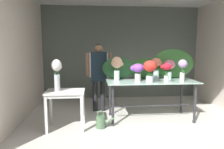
% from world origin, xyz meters
% --- Properties ---
extents(ground_plane, '(7.67, 7.67, 0.00)m').
position_xyz_m(ground_plane, '(0.00, 1.74, 0.00)').
color(ground_plane, silver).
extents(wall_back, '(4.81, 0.12, 2.75)m').
position_xyz_m(wall_back, '(0.00, 3.49, 1.37)').
color(wall_back, slate).
rests_on(wall_back, ground).
extents(wall_left, '(0.12, 3.61, 2.75)m').
position_xyz_m(wall_left, '(-2.40, 1.74, 1.37)').
color(wall_left, beige).
rests_on(wall_left, ground).
extents(display_table_glass, '(1.87, 0.84, 0.85)m').
position_xyz_m(display_table_glass, '(0.35, 1.44, 0.71)').
color(display_table_glass, '#B0D5C9').
rests_on(display_table_glass, ground).
extents(side_table_white, '(0.71, 0.52, 0.73)m').
position_xyz_m(side_table_white, '(-1.39, 1.07, 0.62)').
color(side_table_white, white).
rests_on(side_table_white, ground).
extents(florist, '(0.62, 0.24, 1.62)m').
position_xyz_m(florist, '(-0.73, 2.10, 1.00)').
color(florist, '#232328').
rests_on(florist, ground).
extents(foliage_backdrop, '(2.09, 0.27, 0.66)m').
position_xyz_m(foliage_backdrop, '(0.42, 1.74, 1.12)').
color(foliage_backdrop, '#28562D').
rests_on(foliage_backdrop, display_table_glass).
extents(vase_violet_dahlias, '(0.29, 0.25, 0.37)m').
position_xyz_m(vase_violet_dahlias, '(0.05, 1.37, 1.08)').
color(vase_violet_dahlias, silver).
rests_on(vase_violet_dahlias, display_table_glass).
extents(vase_peach_tulips, '(0.26, 0.23, 0.50)m').
position_xyz_m(vase_peach_tulips, '(-0.36, 1.49, 1.16)').
color(vase_peach_tulips, silver).
rests_on(vase_peach_tulips, display_table_glass).
extents(vase_lilac_snapdragons, '(0.20, 0.17, 0.45)m').
position_xyz_m(vase_lilac_snapdragons, '(0.93, 1.21, 1.12)').
color(vase_lilac_snapdragons, silver).
rests_on(vase_lilac_snapdragons, display_table_glass).
extents(vase_coral_freesia, '(0.25, 0.21, 0.47)m').
position_xyz_m(vase_coral_freesia, '(0.50, 1.55, 1.13)').
color(vase_coral_freesia, silver).
rests_on(vase_coral_freesia, display_table_glass).
extents(vase_crimson_lilies, '(0.21, 0.18, 0.39)m').
position_xyz_m(vase_crimson_lilies, '(0.56, 1.12, 1.09)').
color(vase_crimson_lilies, silver).
rests_on(vase_crimson_lilies, display_table_glass).
extents(vase_rosy_roses, '(0.25, 0.25, 0.42)m').
position_xyz_m(vase_rosy_roses, '(0.80, 1.57, 1.12)').
color(vase_rosy_roses, silver).
rests_on(vase_rosy_roses, display_table_glass).
extents(vase_scarlet_ranunculus, '(0.27, 0.25, 0.44)m').
position_xyz_m(vase_scarlet_ranunculus, '(0.24, 1.13, 1.12)').
color(vase_scarlet_ranunculus, silver).
rests_on(vase_scarlet_ranunculus, display_table_glass).
extents(vase_white_roses_tall, '(0.19, 0.18, 0.59)m').
position_xyz_m(vase_white_roses_tall, '(-1.53, 1.07, 1.09)').
color(vase_white_roses_tall, silver).
rests_on(vase_white_roses_tall, side_table_white).
extents(watering_can, '(0.35, 0.18, 0.34)m').
position_xyz_m(watering_can, '(-0.72, 1.03, 0.13)').
color(watering_can, '#4C704C').
rests_on(watering_can, ground).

